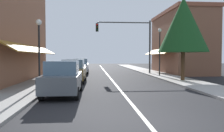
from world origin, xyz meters
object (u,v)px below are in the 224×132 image
(parked_car_far_left, at_px, (81,66))
(parked_car_distant_left, at_px, (82,65))
(street_lamp_left_near, at_px, (39,41))
(tree_right_near, at_px, (183,25))
(parked_car_nearest_left, at_px, (63,78))
(parked_car_third_left, at_px, (76,68))
(street_lamp_right_mid, at_px, (160,44))
(traffic_signal_mast_arm, at_px, (131,37))
(parked_car_second_left, at_px, (74,71))

(parked_car_far_left, height_order, parked_car_distant_left, same)
(street_lamp_left_near, xyz_separation_m, tree_right_near, (10.42, 2.90, 1.56))
(parked_car_distant_left, bearing_deg, parked_car_nearest_left, -91.18)
(tree_right_near, bearing_deg, parked_car_third_left, 151.18)
(parked_car_third_left, distance_m, parked_car_distant_left, 9.64)
(parked_car_nearest_left, relative_size, tree_right_near, 0.62)
(street_lamp_right_mid, bearing_deg, street_lamp_left_near, -142.52)
(parked_car_distant_left, relative_size, street_lamp_left_near, 0.96)
(parked_car_third_left, distance_m, parked_car_far_left, 4.84)
(parked_car_third_left, height_order, traffic_signal_mast_arm, traffic_signal_mast_arm)
(parked_car_nearest_left, height_order, parked_car_third_left, same)
(parked_car_third_left, height_order, parked_car_distant_left, same)
(parked_car_far_left, xyz_separation_m, traffic_signal_mast_arm, (5.72, -2.04, 3.30))
(traffic_signal_mast_arm, height_order, street_lamp_left_near, traffic_signal_mast_arm)
(parked_car_nearest_left, bearing_deg, street_lamp_right_mid, 51.79)
(parked_car_second_left, relative_size, tree_right_near, 0.62)
(traffic_signal_mast_arm, relative_size, street_lamp_left_near, 1.44)
(parked_car_distant_left, height_order, street_lamp_left_near, street_lamp_left_near)
(parked_car_far_left, height_order, street_lamp_right_mid, street_lamp_right_mid)
(parked_car_nearest_left, distance_m, parked_car_distant_left, 19.98)
(parked_car_third_left, relative_size, parked_car_distant_left, 0.99)
(parked_car_far_left, relative_size, street_lamp_right_mid, 0.85)
(parked_car_second_left, distance_m, parked_car_third_left, 4.59)
(parked_car_distant_left, bearing_deg, parked_car_far_left, -89.45)
(parked_car_third_left, bearing_deg, parked_car_nearest_left, -89.56)
(parked_car_distant_left, height_order, traffic_signal_mast_arm, traffic_signal_mast_arm)
(street_lamp_right_mid, bearing_deg, parked_car_nearest_left, -128.54)
(parked_car_far_left, xyz_separation_m, tree_right_near, (8.52, -9.64, 3.62))
(parked_car_second_left, relative_size, street_lamp_right_mid, 0.86)
(street_lamp_right_mid, bearing_deg, parked_car_distant_left, 130.42)
(tree_right_near, bearing_deg, street_lamp_left_near, -164.46)
(parked_car_second_left, relative_size, parked_car_distant_left, 1.00)
(parked_car_third_left, bearing_deg, street_lamp_left_near, -102.48)
(parked_car_nearest_left, relative_size, street_lamp_right_mid, 0.85)
(traffic_signal_mast_arm, bearing_deg, parked_car_nearest_left, -113.96)
(tree_right_near, bearing_deg, parked_car_nearest_left, -147.32)
(street_lamp_left_near, distance_m, street_lamp_right_mid, 12.59)
(street_lamp_right_mid, relative_size, tree_right_near, 0.72)
(traffic_signal_mast_arm, bearing_deg, parked_car_third_left, -154.78)
(parked_car_distant_left, xyz_separation_m, traffic_signal_mast_arm, (5.88, -6.85, 3.30))
(parked_car_second_left, bearing_deg, parked_car_nearest_left, -89.24)
(street_lamp_right_mid, bearing_deg, tree_right_near, -84.86)
(parked_car_third_left, bearing_deg, parked_car_far_left, 87.45)
(parked_car_second_left, relative_size, parked_car_far_left, 1.01)
(parked_car_nearest_left, bearing_deg, parked_car_third_left, 90.85)
(parked_car_distant_left, relative_size, tree_right_near, 0.62)
(traffic_signal_mast_arm, distance_m, street_lamp_right_mid, 3.81)
(parked_car_second_left, distance_m, traffic_signal_mast_arm, 9.93)
(parked_car_second_left, distance_m, parked_car_far_left, 9.42)
(parked_car_nearest_left, height_order, tree_right_near, tree_right_near)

